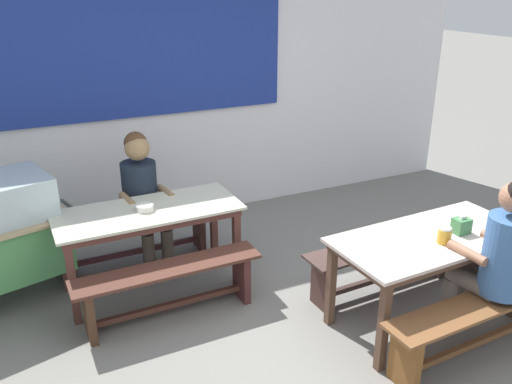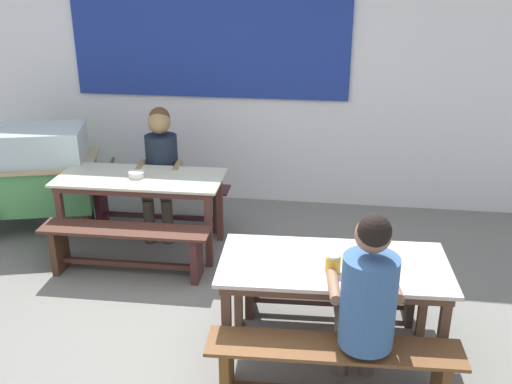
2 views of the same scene
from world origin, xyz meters
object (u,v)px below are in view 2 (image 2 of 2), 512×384
object	(u,v)px
dining_table_near	(333,273)
bench_far_front	(126,244)
bench_near_front	(333,367)
food_cart	(32,171)
dining_table_far	(141,185)
tissue_box	(370,260)
person_center_facing	(161,162)
soup_bowl	(136,174)
bench_far_back	(158,200)
bench_near_back	(329,282)
person_near_front	(366,299)
condiment_jar	(333,263)

from	to	relation	value
dining_table_near	bench_far_front	xyz separation A→B (m)	(-1.81, 0.90, -0.37)
bench_near_front	food_cart	size ratio (longest dim) A/B	0.93
dining_table_near	dining_table_far	bearing A→B (deg)	142.20
food_cart	tissue_box	xyz separation A→B (m)	(3.32, -1.80, 0.19)
food_cart	person_center_facing	bearing A→B (deg)	4.21
soup_bowl	bench_far_front	bearing A→B (deg)	-86.11
bench_near_front	soup_bowl	size ratio (longest dim) A/B	10.93
bench_near_front	food_cart	xyz separation A→B (m)	(-3.11, 2.26, 0.32)
bench_far_back	bench_near_back	xyz separation A→B (m)	(1.81, -1.41, -0.00)
bench_far_back	tissue_box	xyz separation A→B (m)	(2.06, -1.97, 0.52)
person_near_front	soup_bowl	distance (m)	2.74
tissue_box	soup_bowl	xyz separation A→B (m)	(-2.07, 1.44, -0.03)
dining_table_far	condiment_jar	bearing A→B (deg)	-40.29
bench_near_back	condiment_jar	xyz separation A→B (m)	(0.01, -0.63, 0.52)
dining_table_near	tissue_box	bearing A→B (deg)	-12.75
person_near_front	bench_near_back	bearing A→B (deg)	102.98
bench_near_back	person_center_facing	distance (m)	2.24
dining_table_far	soup_bowl	distance (m)	0.11
dining_table_far	person_center_facing	world-z (taller)	person_center_facing
bench_near_front	person_near_front	distance (m)	0.50
food_cart	person_center_facing	world-z (taller)	person_center_facing
tissue_box	condiment_jar	distance (m)	0.25
dining_table_near	person_center_facing	size ratio (longest dim) A/B	1.22
bench_near_front	dining_table_far	bearing A→B (deg)	133.79
bench_near_front	condiment_jar	world-z (taller)	condiment_jar
bench_far_front	condiment_jar	world-z (taller)	condiment_jar
bench_near_front	person_near_front	size ratio (longest dim) A/B	1.17
condiment_jar	bench_far_front	bearing A→B (deg)	150.40
bench_far_back	soup_bowl	world-z (taller)	soup_bowl
dining_table_far	person_near_front	distance (m)	2.74
condiment_jar	bench_near_front	bearing A→B (deg)	-85.57
bench_far_back	bench_near_front	bearing A→B (deg)	-52.75
tissue_box	condiment_jar	world-z (taller)	tissue_box
bench_far_front	person_near_front	xyz separation A→B (m)	(2.01, -1.34, 0.46)
bench_far_back	condiment_jar	distance (m)	2.79
bench_far_back	tissue_box	bearing A→B (deg)	-43.83
tissue_box	bench_near_front	bearing A→B (deg)	-114.28
bench_near_back	food_cart	distance (m)	3.33
dining_table_far	condiment_jar	xyz separation A→B (m)	(1.81, -1.54, 0.14)
food_cart	soup_bowl	world-z (taller)	food_cart
bench_far_front	bench_near_back	distance (m)	1.83
dining_table_far	person_center_facing	bearing A→B (deg)	81.32
dining_table_far	tissue_box	xyz separation A→B (m)	(2.05, -1.46, 0.14)
bench_far_back	food_cart	bearing A→B (deg)	-172.39
bench_near_back	tissue_box	xyz separation A→B (m)	(0.25, -0.56, 0.52)
dining_table_near	soup_bowl	size ratio (longest dim) A/B	10.89
dining_table_near	food_cart	xyz separation A→B (m)	(-3.09, 1.75, -0.05)
bench_far_front	bench_near_front	xyz separation A→B (m)	(1.83, -1.41, -0.00)
dining_table_far	food_cart	bearing A→B (deg)	164.98
dining_table_near	bench_near_back	xyz separation A→B (m)	(-0.02, 0.51, -0.38)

